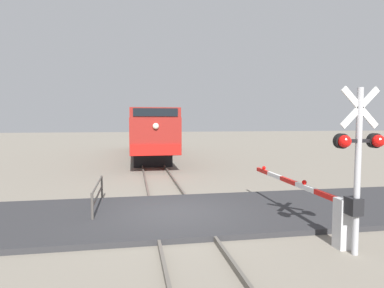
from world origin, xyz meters
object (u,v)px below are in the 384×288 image
object	(u,v)px
crossing_gate	(325,206)
guard_railing	(98,192)
crossing_signal	(359,152)
locomotive	(148,133)

from	to	relation	value
crossing_gate	guard_railing	world-z (taller)	crossing_gate
crossing_gate	crossing_signal	bearing A→B (deg)	-88.24
locomotive	crossing_gate	xyz separation A→B (m)	(3.67, -20.48, -1.19)
crossing_signal	guard_railing	bearing A→B (deg)	141.30
locomotive	guard_railing	xyz separation A→B (m)	(-2.54, -16.69, -1.39)
crossing_signal	locomotive	bearing A→B (deg)	99.69
crossing_signal	guard_railing	world-z (taller)	crossing_signal
locomotive	guard_railing	distance (m)	16.94
locomotive	guard_railing	world-z (taller)	locomotive
locomotive	guard_railing	size ratio (longest dim) A/B	5.88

